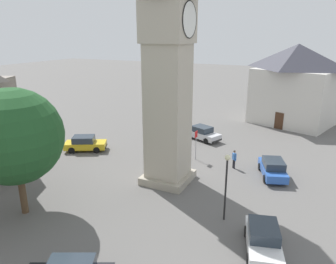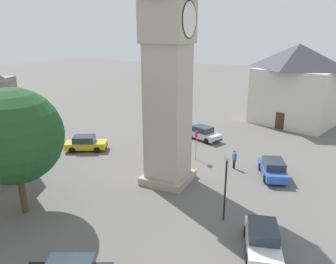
# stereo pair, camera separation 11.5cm
# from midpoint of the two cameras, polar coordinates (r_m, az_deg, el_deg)

# --- Properties ---
(ground_plane) EXTENTS (200.00, 200.00, 0.00)m
(ground_plane) POSITION_cam_midpoint_polar(r_m,az_deg,el_deg) (26.06, 0.13, -8.74)
(ground_plane) COLOR #605E5B
(clock_tower) EXTENTS (4.32, 4.32, 19.76)m
(clock_tower) POSITION_cam_midpoint_polar(r_m,az_deg,el_deg) (23.42, 0.15, 17.50)
(clock_tower) COLOR #A59C89
(clock_tower) RESTS_ON ground
(car_blue_kerb) EXTENTS (4.43, 2.73, 1.53)m
(car_blue_kerb) POSITION_cam_midpoint_polar(r_m,az_deg,el_deg) (18.88, 16.85, -18.00)
(car_blue_kerb) COLOR white
(car_blue_kerb) RESTS_ON ground
(car_red_corner) EXTENTS (3.46, 4.43, 1.53)m
(car_red_corner) POSITION_cam_midpoint_polar(r_m,az_deg,el_deg) (33.31, -14.56, -1.98)
(car_red_corner) COLOR gold
(car_red_corner) RESTS_ON ground
(car_white_side) EXTENTS (4.46, 2.98, 1.53)m
(car_white_side) POSITION_cam_midpoint_polar(r_m,az_deg,el_deg) (27.82, 18.51, -6.23)
(car_white_side) COLOR #2D5BB7
(car_white_side) RESTS_ON ground
(car_black_far) EXTENTS (3.17, 4.46, 1.53)m
(car_black_far) POSITION_cam_midpoint_polar(r_m,az_deg,el_deg) (35.72, 6.45, -0.21)
(car_black_far) COLOR silver
(car_black_far) RESTS_ON ground
(pedestrian) EXTENTS (0.42, 0.42, 1.69)m
(pedestrian) POSITION_cam_midpoint_polar(r_m,az_deg,el_deg) (28.51, 12.00, -4.57)
(pedestrian) COLOR black
(pedestrian) RESTS_ON ground
(tree) EXTENTS (6.08, 6.08, 8.40)m
(tree) POSITION_cam_midpoint_polar(r_m,az_deg,el_deg) (21.84, -25.87, -0.70)
(tree) COLOR brown
(tree) RESTS_ON ground
(building_terrace_right) EXTENTS (9.92, 11.58, 10.27)m
(building_terrace_right) POSITION_cam_midpoint_polar(r_m,az_deg,el_deg) (44.13, 22.03, 7.98)
(building_terrace_right) COLOR beige
(building_terrace_right) RESTS_ON ground
(lamp_post) EXTENTS (0.36, 0.36, 4.47)m
(lamp_post) POSITION_cam_midpoint_polar(r_m,az_deg,el_deg) (19.98, 10.58, -7.89)
(lamp_post) COLOR black
(lamp_post) RESTS_ON ground
(road_sign) EXTENTS (0.60, 0.07, 2.80)m
(road_sign) POSITION_cam_midpoint_polar(r_m,az_deg,el_deg) (29.65, 5.23, -1.55)
(road_sign) COLOR gray
(road_sign) RESTS_ON ground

